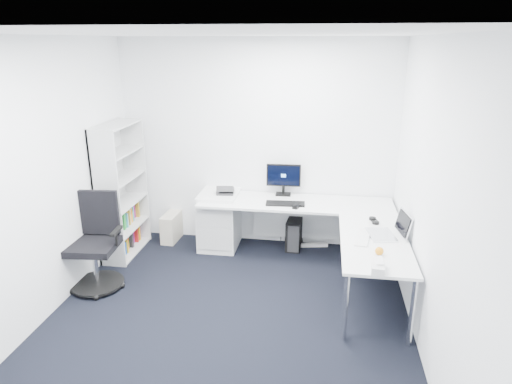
# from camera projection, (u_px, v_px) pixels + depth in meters

# --- Properties ---
(ground) EXTENTS (4.20, 4.20, 0.00)m
(ground) POSITION_uv_depth(u_px,v_px,m) (225.00, 327.00, 4.43)
(ground) COLOR black
(ceiling) EXTENTS (4.20, 4.20, 0.00)m
(ceiling) POSITION_uv_depth(u_px,v_px,m) (217.00, 33.00, 3.57)
(ceiling) COLOR white
(wall_back) EXTENTS (3.60, 0.02, 2.70)m
(wall_back) POSITION_uv_depth(u_px,v_px,m) (257.00, 145.00, 5.97)
(wall_back) COLOR white
(wall_back) RESTS_ON ground
(wall_front) EXTENTS (3.60, 0.02, 2.70)m
(wall_front) POSITION_uv_depth(u_px,v_px,m) (117.00, 347.00, 2.03)
(wall_front) COLOR white
(wall_front) RESTS_ON ground
(wall_left) EXTENTS (0.02, 4.20, 2.70)m
(wall_left) POSITION_uv_depth(u_px,v_px,m) (33.00, 187.00, 4.26)
(wall_left) COLOR white
(wall_left) RESTS_ON ground
(wall_right) EXTENTS (0.02, 4.20, 2.70)m
(wall_right) POSITION_uv_depth(u_px,v_px,m) (435.00, 207.00, 3.74)
(wall_right) COLOR white
(wall_right) RESTS_ON ground
(l_desk) EXTENTS (2.44, 1.37, 0.71)m
(l_desk) POSITION_uv_depth(u_px,v_px,m) (293.00, 239.00, 5.55)
(l_desk) COLOR silver
(l_desk) RESTS_ON ground
(drawer_pedestal) EXTENTS (0.49, 0.61, 0.75)m
(drawer_pedestal) POSITION_uv_depth(u_px,v_px,m) (220.00, 219.00, 6.09)
(drawer_pedestal) COLOR silver
(drawer_pedestal) RESTS_ON ground
(bookshelf) EXTENTS (0.33, 0.85, 1.70)m
(bookshelf) POSITION_uv_depth(u_px,v_px,m) (122.00, 191.00, 5.75)
(bookshelf) COLOR silver
(bookshelf) RESTS_ON ground
(task_chair) EXTENTS (0.65, 0.65, 1.07)m
(task_chair) POSITION_uv_depth(u_px,v_px,m) (93.00, 244.00, 4.98)
(task_chair) COLOR black
(task_chair) RESTS_ON ground
(black_pc_tower) EXTENTS (0.21, 0.43, 0.41)m
(black_pc_tower) POSITION_uv_depth(u_px,v_px,m) (294.00, 233.00, 6.10)
(black_pc_tower) COLOR black
(black_pc_tower) RESTS_ON ground
(beige_pc_tower) EXTENTS (0.20, 0.41, 0.38)m
(beige_pc_tower) POSITION_uv_depth(u_px,v_px,m) (172.00, 227.00, 6.31)
(beige_pc_tower) COLOR #BDB6A0
(beige_pc_tower) RESTS_ON ground
(power_strip) EXTENTS (0.38, 0.13, 0.04)m
(power_strip) POSITION_uv_depth(u_px,v_px,m) (314.00, 245.00, 6.16)
(power_strip) COLOR silver
(power_strip) RESTS_ON ground
(monitor) EXTENTS (0.45, 0.16, 0.43)m
(monitor) POSITION_uv_depth(u_px,v_px,m) (283.00, 179.00, 5.95)
(monitor) COLOR black
(monitor) RESTS_ON l_desk
(black_keyboard) EXTENTS (0.49, 0.20, 0.02)m
(black_keyboard) POSITION_uv_depth(u_px,v_px,m) (285.00, 204.00, 5.66)
(black_keyboard) COLOR black
(black_keyboard) RESTS_ON l_desk
(mouse) EXTENTS (0.10, 0.12, 0.03)m
(mouse) POSITION_uv_depth(u_px,v_px,m) (296.00, 207.00, 5.54)
(mouse) COLOR black
(mouse) RESTS_ON l_desk
(desk_phone) EXTENTS (0.24, 0.24, 0.15)m
(desk_phone) POSITION_uv_depth(u_px,v_px,m) (225.00, 191.00, 5.93)
(desk_phone) COLOR #292A2C
(desk_phone) RESTS_ON l_desk
(laptop) EXTENTS (0.43, 0.42, 0.26)m
(laptop) POSITION_uv_depth(u_px,v_px,m) (382.00, 224.00, 4.72)
(laptop) COLOR silver
(laptop) RESTS_ON l_desk
(white_keyboard) EXTENTS (0.20, 0.47, 0.02)m
(white_keyboard) POSITION_uv_depth(u_px,v_px,m) (363.00, 237.00, 4.70)
(white_keyboard) COLOR silver
(white_keyboard) RESTS_ON l_desk
(headphones) EXTENTS (0.15, 0.20, 0.05)m
(headphones) POSITION_uv_depth(u_px,v_px,m) (374.00, 220.00, 5.12)
(headphones) COLOR black
(headphones) RESTS_ON l_desk
(orange_fruit) EXTENTS (0.08, 0.08, 0.08)m
(orange_fruit) POSITION_uv_depth(u_px,v_px,m) (379.00, 251.00, 4.32)
(orange_fruit) COLOR orange
(orange_fruit) RESTS_ON l_desk
(tissue_box) EXTENTS (0.13, 0.23, 0.07)m
(tissue_box) POSITION_uv_depth(u_px,v_px,m) (378.00, 268.00, 4.01)
(tissue_box) COLOR silver
(tissue_box) RESTS_ON l_desk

